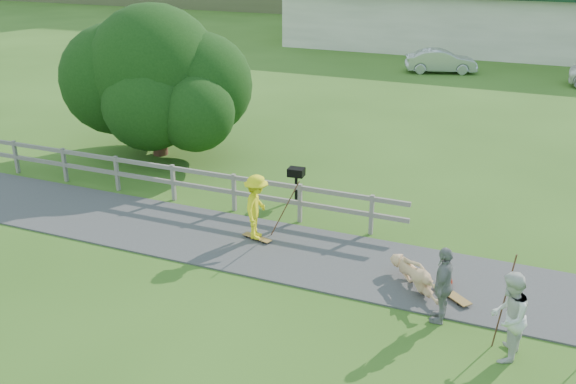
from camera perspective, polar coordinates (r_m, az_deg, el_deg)
name	(u,v)px	position (r m, az deg, el deg)	size (l,w,h in m)	color
ground	(246,277)	(14.88, -3.71, -7.53)	(260.00, 260.00, 0.00)	#315819
path	(273,249)	(16.06, -1.34, -5.05)	(34.00, 3.00, 0.04)	#3E3D40
fence	(155,174)	(19.34, -11.74, 1.56)	(15.05, 0.10, 1.10)	#67615A
strip_mall	(535,11)	(46.76, 21.08, 14.76)	(32.50, 10.75, 5.10)	beige
skater_rider	(257,211)	(16.16, -2.81, -1.66)	(1.09, 0.63, 1.69)	yellow
skater_fallen	(417,276)	(14.48, 11.37, -7.33)	(1.82, 0.44, 0.66)	#DDAA7A
spectator_a	(509,317)	(12.47, 19.02, -10.45)	(0.85, 0.66, 1.75)	silver
spectator_b	(443,285)	(13.26, 13.64, -8.02)	(0.96, 0.40, 1.65)	gray
car_silver	(441,61)	(37.88, 13.43, 11.25)	(1.37, 3.94, 1.30)	#AEB2B6
tree	(156,94)	(22.80, -11.65, 8.54)	(7.29, 7.29, 4.39)	black
bbq	(296,184)	(18.77, 0.73, 0.69)	(0.46, 0.35, 1.01)	black
longboard_rider	(257,239)	(16.50, -2.76, -4.20)	(0.83, 0.20, 0.09)	brown
longboard_fallen	(452,296)	(14.44, 14.34, -8.98)	(1.01, 0.25, 0.11)	brown
helmet	(446,282)	(14.80, 13.89, -7.74)	(0.28, 0.28, 0.28)	#9D1906
pole_rider	(285,206)	(16.24, -0.30, -1.25)	(0.03, 0.03, 1.83)	#522F20
pole_spec_left	(504,302)	(12.65, 18.65, -9.22)	(0.03, 0.03, 2.01)	#522F20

